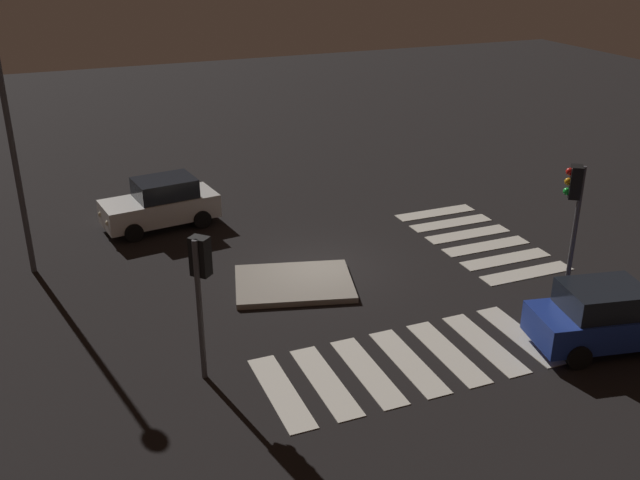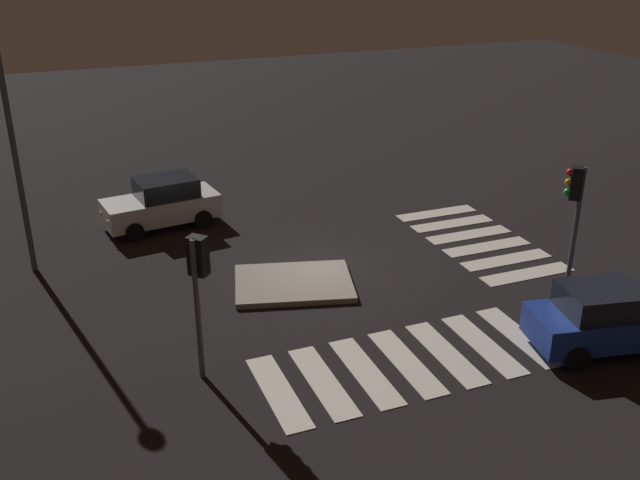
{
  "view_description": "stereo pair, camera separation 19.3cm",
  "coord_description": "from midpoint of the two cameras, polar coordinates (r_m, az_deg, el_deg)",
  "views": [
    {
      "loc": [
        -8.0,
        -19.64,
        10.23
      ],
      "look_at": [
        0.0,
        0.0,
        1.0
      ],
      "focal_mm": 40.56,
      "sensor_mm": 36.0,
      "label": 1
    },
    {
      "loc": [
        -7.82,
        -19.72,
        10.23
      ],
      "look_at": [
        0.0,
        0.0,
        1.0
      ],
      "focal_mm": 40.56,
      "sensor_mm": 36.0,
      "label": 2
    }
  ],
  "objects": [
    {
      "name": "traffic_island",
      "position": [
        22.38,
        -2.32,
        -3.44
      ],
      "size": [
        4.16,
        3.53,
        0.18
      ],
      "color": "gray",
      "rests_on": "ground"
    },
    {
      "name": "street_lamp",
      "position": [
        23.44,
        -23.89,
        10.13
      ],
      "size": [
        0.56,
        0.56,
        8.29
      ],
      "color": "#47474C",
      "rests_on": "ground"
    },
    {
      "name": "crosswalk_side",
      "position": [
        26.18,
        12.05,
        -0.01
      ],
      "size": [
        3.2,
        6.45,
        0.02
      ],
      "color": "silver",
      "rests_on": "ground"
    },
    {
      "name": "car_white",
      "position": [
        27.17,
        -12.63,
        2.83
      ],
      "size": [
        4.34,
        2.39,
        1.82
      ],
      "rotation": [
        0.0,
        0.0,
        3.28
      ],
      "color": "silver",
      "rests_on": "ground"
    },
    {
      "name": "ground_plane",
      "position": [
        23.55,
        -0.23,
        -2.23
      ],
      "size": [
        80.0,
        80.0,
        0.0
      ],
      "primitive_type": "plane",
      "color": "black"
    },
    {
      "name": "traffic_light_south",
      "position": [
        17.12,
        -9.71,
        -2.57
      ],
      "size": [
        0.53,
        0.54,
        3.69
      ],
      "rotation": [
        0.0,
        0.0,
        0.75
      ],
      "color": "#47474C",
      "rests_on": "ground"
    },
    {
      "name": "crosswalk_near",
      "position": [
        18.83,
        6.69,
        -9.54
      ],
      "size": [
        7.6,
        3.2,
        0.02
      ],
      "color": "silver",
      "rests_on": "ground"
    },
    {
      "name": "traffic_light_east",
      "position": [
        22.14,
        19.19,
        3.16
      ],
      "size": [
        0.53,
        0.54,
        3.98
      ],
      "rotation": [
        0.0,
        0.0,
        2.54
      ],
      "color": "#47474C",
      "rests_on": "ground"
    },
    {
      "name": "car_blue",
      "position": [
        20.33,
        21.43,
        -5.68
      ],
      "size": [
        4.28,
        2.51,
        1.77
      ],
      "rotation": [
        0.0,
        0.0,
        -0.2
      ],
      "color": "#1E389E",
      "rests_on": "ground"
    }
  ]
}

